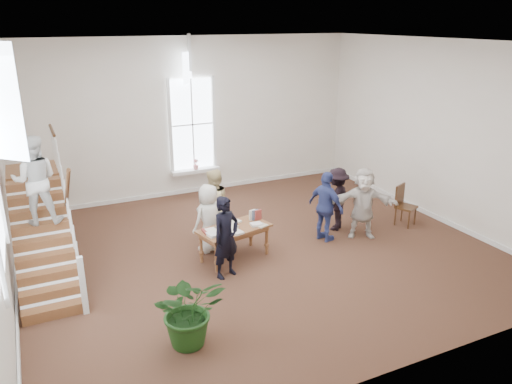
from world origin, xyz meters
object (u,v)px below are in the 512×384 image
police_officer (226,237)px  woman_cluster_b (337,199)px  person_yellow (214,205)px  woman_cluster_c (363,203)px  floor_plant (190,309)px  woman_cluster_a (326,207)px  elderly_woman (209,218)px  library_table (233,231)px  side_chair (403,203)px

police_officer → woman_cluster_b: size_ratio=1.09×
person_yellow → woman_cluster_b: size_ratio=1.10×
woman_cluster_c → floor_plant: size_ratio=1.37×
woman_cluster_a → woman_cluster_b: size_ratio=1.07×
elderly_woman → library_table: bearing=99.5°
woman_cluster_a → side_chair: 2.31m
library_table → woman_cluster_a: 2.32m
woman_cluster_b → side_chair: bearing=127.7°
side_chair → woman_cluster_b: bearing=141.1°
police_officer → elderly_woman: (0.10, 1.25, -0.07)m
police_officer → woman_cluster_b: (3.33, 1.06, -0.07)m
police_officer → floor_plant: size_ratio=1.37×
woman_cluster_a → woman_cluster_c: size_ratio=0.98×
woman_cluster_a → police_officer: bearing=85.6°
floor_plant → person_yellow: bearing=63.8°
elderly_woman → floor_plant: bearing=46.4°
woman_cluster_b → floor_plant: (-4.69, -2.88, -0.16)m
person_yellow → woman_cluster_c: (3.23, -1.34, -0.01)m
woman_cluster_b → woman_cluster_c: size_ratio=0.92×
police_officer → woman_cluster_c: (3.63, 0.41, 0.00)m
woman_cluster_c → floor_plant: woman_cluster_c is taller
library_table → elderly_woman: size_ratio=1.08×
police_officer → library_table: bearing=36.6°
side_chair → library_table: bearing=155.9°
elderly_woman → side_chair: 4.97m
person_yellow → woman_cluster_b: (2.93, -0.69, -0.07)m
floor_plant → side_chair: bearing=20.7°
woman_cluster_a → floor_plant: 4.76m
elderly_woman → woman_cluster_c: (3.53, -0.84, 0.08)m
side_chair → woman_cluster_a: bearing=156.1°
library_table → police_officer: size_ratio=0.99×
library_table → floor_plant: 3.04m
library_table → elderly_woman: bearing=104.2°
woman_cluster_b → side_chair: woman_cluster_b is taller
woman_cluster_b → floor_plant: size_ratio=1.26×
woman_cluster_a → floor_plant: bearing=103.7°
library_table → elderly_woman: (-0.32, 0.61, 0.13)m
library_table → police_officer: 0.79m
elderly_woman → woman_cluster_b: woman_cluster_b is taller
woman_cluster_c → side_chair: 1.43m
person_yellow → woman_cluster_c: person_yellow is taller
police_officer → woman_cluster_a: size_ratio=1.02×
woman_cluster_c → side_chair: size_ratio=1.65×
woman_cluster_a → side_chair: size_ratio=1.62×
elderly_woman → floor_plant: size_ratio=1.25×
library_table → floor_plant: size_ratio=1.35×
elderly_woman → side_chair: (4.93, -0.65, -0.20)m
elderly_woman → woman_cluster_b: bearing=158.5°
floor_plant → library_table: bearing=54.1°
woman_cluster_a → woman_cluster_c: (0.90, -0.20, 0.02)m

